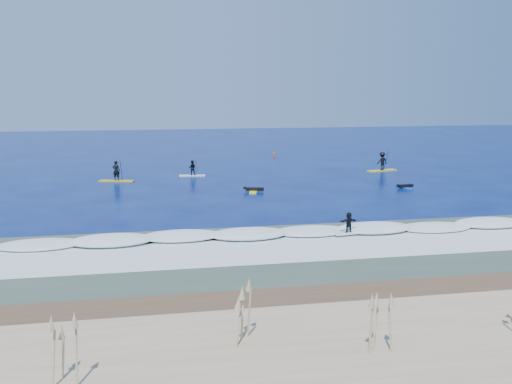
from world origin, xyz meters
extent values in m
plane|color=#040D4C|center=(0.00, 0.00, 0.00)|extent=(160.00, 160.00, 0.00)
cube|color=tan|center=(0.00, -27.00, 0.00)|extent=(90.00, 7.00, 2.00)
cube|color=#4F3725|center=(0.00, -21.50, 0.00)|extent=(90.00, 5.00, 0.08)
cube|color=#364A3A|center=(0.00, -14.00, 0.01)|extent=(90.00, 13.00, 0.01)
cube|color=white|center=(0.00, -10.00, 0.00)|extent=(40.00, 6.00, 0.30)
cube|color=silver|center=(0.00, -13.00, 0.00)|extent=(34.00, 5.00, 0.02)
cube|color=gold|center=(-11.88, 12.55, 0.06)|extent=(3.43, 1.65, 0.11)
imported|color=black|center=(-11.88, 12.55, 1.07)|extent=(0.79, 0.62, 1.91)
cylinder|color=black|center=(-11.40, 12.42, 1.00)|extent=(0.24, 0.75, 2.23)
cube|color=black|center=(-11.40, 12.42, -0.06)|extent=(0.13, 0.03, 0.33)
cube|color=white|center=(-4.51, 14.60, 0.04)|extent=(2.68, 0.98, 0.09)
imported|color=black|center=(-4.51, 14.60, 0.84)|extent=(0.80, 0.66, 1.50)
cylinder|color=black|center=(-4.12, 14.55, 0.78)|extent=(0.11, 0.60, 1.75)
cube|color=black|center=(-4.12, 14.55, -0.04)|extent=(0.10, 0.03, 0.26)
cube|color=yellow|center=(15.83, 14.41, 0.06)|extent=(3.49, 1.71, 0.11)
imported|color=black|center=(15.83, 14.41, 1.09)|extent=(1.40, 1.03, 1.95)
cylinder|color=black|center=(16.32, 14.54, 1.02)|extent=(0.25, 0.77, 2.27)
cube|color=black|center=(16.32, 14.54, -0.06)|extent=(0.14, 0.03, 0.34)
cube|color=#FCFF1B|center=(0.04, 4.85, 0.05)|extent=(1.12, 2.33, 0.11)
cube|color=black|center=(0.14, 4.83, 0.24)|extent=(1.60, 0.77, 0.26)
sphere|color=black|center=(-0.71, 5.04, 0.34)|extent=(0.26, 0.26, 0.26)
cube|color=blue|center=(13.61, 4.04, 0.05)|extent=(0.88, 2.14, 0.10)
cube|color=black|center=(13.71, 4.05, 0.22)|extent=(1.47, 0.60, 0.24)
sphere|color=black|center=(12.91, 3.92, 0.32)|extent=(0.24, 0.24, 0.24)
cube|color=white|center=(3.01, -10.90, 0.20)|extent=(1.89, 0.77, 0.10)
imported|color=black|center=(3.01, -10.90, 0.86)|extent=(1.18, 0.53, 1.23)
cylinder|color=#E05213|center=(7.19, 29.24, 0.23)|extent=(0.29, 0.29, 0.47)
cone|color=#E05213|center=(7.19, 29.24, 0.58)|extent=(0.21, 0.21, 0.23)
camera|label=1|loc=(-8.65, -42.78, 8.92)|focal=40.00mm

